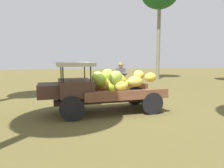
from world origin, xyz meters
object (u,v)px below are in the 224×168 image
(truck, at_px, (100,88))
(farmer, at_px, (121,79))
(loose_banana_bunch, at_px, (114,97))
(wooden_crate, at_px, (149,97))

(truck, distance_m, farmer, 2.08)
(truck, height_order, loose_banana_bunch, truck)
(wooden_crate, height_order, loose_banana_bunch, wooden_crate)
(truck, relative_size, farmer, 2.55)
(farmer, distance_m, wooden_crate, 1.50)
(wooden_crate, bearing_deg, truck, 30.65)
(loose_banana_bunch, bearing_deg, farmer, 152.14)
(wooden_crate, relative_size, loose_banana_bunch, 0.94)
(truck, height_order, farmer, truck)
(truck, relative_size, wooden_crate, 9.60)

